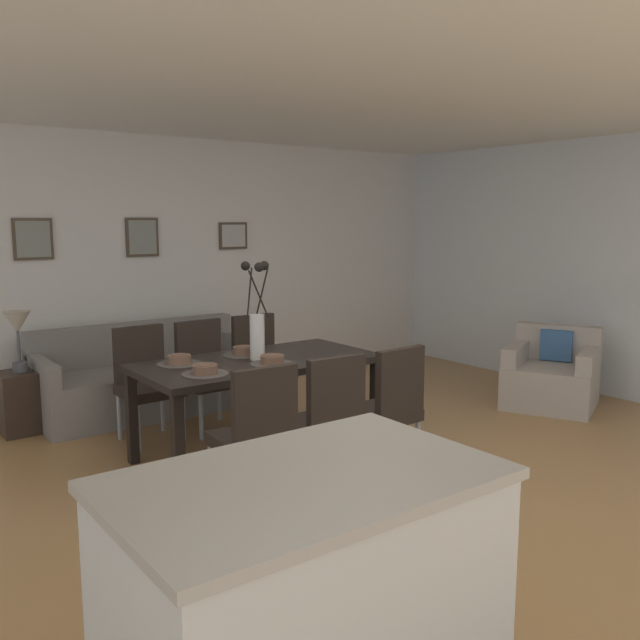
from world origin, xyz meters
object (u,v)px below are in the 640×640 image
object	(u,v)px
bowl_far_left	(272,359)
side_table	(23,402)
bowl_near_left	(205,368)
framed_picture_center	(142,237)
bowl_far_right	(244,350)
centerpiece_vase	(257,322)
dining_chair_far_right	(205,369)
sofa	(148,381)
armchair	(552,376)
dining_chair_near_left	(257,429)
framed_picture_left	(33,239)
dining_chair_far_left	(326,415)
bowl_near_right	(179,359)
table_lamp	(18,328)
dining_table	(258,370)
framed_picture_right	(233,236)
dining_chair_mid_right	(260,361)
dining_chair_near_right	(146,378)
dining_chair_mid_left	(388,404)

from	to	relation	value
bowl_far_left	side_table	world-z (taller)	bowl_far_left
bowl_near_left	framed_picture_center	xyz separation A→B (m)	(0.54, 2.34, 0.83)
bowl_far_left	bowl_far_right	world-z (taller)	same
centerpiece_vase	bowl_near_left	distance (m)	0.63
side_table	dining_chair_far_right	bearing A→B (deg)	-31.55
sofa	armchair	distance (m)	3.85
bowl_far_left	dining_chair_far_right	bearing A→B (deg)	90.22
dining_chair_near_left	centerpiece_vase	world-z (taller)	centerpiece_vase
framed_picture_center	side_table	bearing A→B (deg)	-159.63
dining_chair_far_right	framed_picture_left	distance (m)	1.97
dining_chair_near_left	dining_chair_far_left	bearing A→B (deg)	-1.57
bowl_near_right	framed_picture_left	size ratio (longest dim) A/B	0.46
bowl_near_right	bowl_far_left	distance (m)	0.68
centerpiece_vase	table_lamp	distance (m)	2.11
dining_table	bowl_far_left	bearing A→B (deg)	-90.00
dining_chair_far_right	dining_table	bearing A→B (deg)	-89.73
dining_chair_far_left	framed_picture_center	bearing A→B (deg)	90.07
dining_chair_near_left	centerpiece_vase	bearing A→B (deg)	58.03
dining_chair_near_left	framed_picture_left	xyz separation A→B (m)	(-0.50, 2.98, 1.10)
dining_chair_near_left	bowl_near_right	size ratio (longest dim) A/B	5.41
bowl_near_left	framed_picture_right	world-z (taller)	framed_picture_right
dining_chair_far_right	framed_picture_center	bearing A→B (deg)	89.82
dining_chair_far_left	framed_picture_right	bearing A→B (deg)	71.23
bowl_far_left	sofa	bearing A→B (deg)	95.88
dining_chair_mid_right	bowl_near_left	world-z (taller)	dining_chair_mid_right
dining_chair_far_right	centerpiece_vase	xyz separation A→B (m)	(0.00, -0.86, 0.51)
dining_chair_far_right	sofa	world-z (taller)	dining_chair_far_right
dining_chair_near_left	framed_picture_center	xyz separation A→B (m)	(0.52, 2.98, 1.10)
dining_chair_far_left	framed_picture_right	size ratio (longest dim) A/B	2.77
dining_chair_near_right	table_lamp	size ratio (longest dim) A/B	1.80
dining_chair_mid_right	dining_table	bearing A→B (deg)	-122.45
dining_chair_near_left	bowl_near_right	distance (m)	1.07
dining_chair_mid_right	dining_chair_far_left	bearing A→B (deg)	-107.73
dining_table	bowl_far_left	distance (m)	0.23
side_table	table_lamp	bearing A→B (deg)	90.00
framed_picture_left	framed_picture_right	world-z (taller)	framed_picture_left
bowl_near_right	framed_picture_right	size ratio (longest dim) A/B	0.51
dining_chair_far_left	bowl_far_right	size ratio (longest dim) A/B	5.41
dining_chair_mid_left	dining_chair_mid_right	world-z (taller)	same
dining_chair_mid_right	bowl_near_left	xyz separation A→B (m)	(-1.09, -1.08, 0.27)
side_table	framed_picture_left	size ratio (longest dim) A/B	1.39
dining_chair_mid_left	bowl_far_right	distance (m)	1.24
dining_chair_near_right	centerpiece_vase	size ratio (longest dim) A/B	1.25
bowl_far_left	framed_picture_right	size ratio (longest dim) A/B	0.51
dining_chair_near_left	framed_picture_right	bearing A→B (deg)	62.61
dining_chair_near_right	dining_table	bearing A→B (deg)	-58.49
armchair	framed_picture_left	xyz separation A→B (m)	(-4.01, 2.65, 1.32)
framed_picture_right	side_table	bearing A→B (deg)	-168.23
dining_chair_far_right	dining_chair_far_left	bearing A→B (deg)	-89.74
side_table	framed_picture_right	xyz separation A→B (m)	(2.33, 0.48, 1.35)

